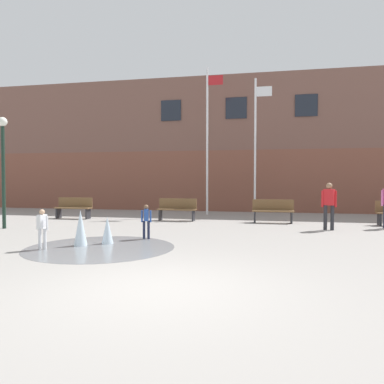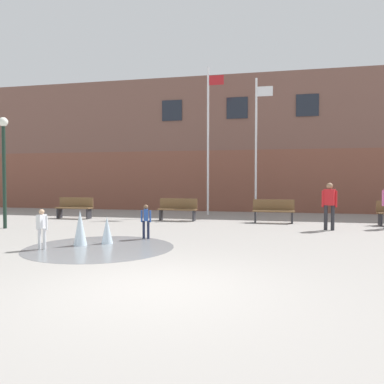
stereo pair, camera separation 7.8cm
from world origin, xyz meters
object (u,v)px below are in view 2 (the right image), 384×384
(child_in_fountain, at_px, (146,219))
(flagpole_right, at_px, (257,142))
(child_running, at_px, (42,226))
(park_bench_left_of_flagpoles, at_px, (178,209))
(lamp_post_left_lane, at_px, (4,156))
(park_bench_far_left, at_px, (75,207))
(flagpole_left, at_px, (209,136))
(adult_watching, at_px, (329,202))
(park_bench_under_left_flagpole, at_px, (274,211))

(child_in_fountain, height_order, flagpole_right, flagpole_right)
(child_running, bearing_deg, park_bench_left_of_flagpoles, 0.90)
(flagpole_right, bearing_deg, lamp_post_left_lane, -142.62)
(park_bench_far_left, height_order, flagpole_left, flagpole_left)
(park_bench_left_of_flagpoles, xyz_separation_m, flagpole_right, (3.10, 2.78, 2.95))
(flagpole_right, bearing_deg, adult_watching, -60.41)
(park_bench_under_left_flagpole, relative_size, adult_watching, 1.01)
(flagpole_left, distance_m, flagpole_right, 2.29)
(adult_watching, distance_m, flagpole_right, 5.80)
(park_bench_far_left, relative_size, park_bench_under_left_flagpole, 1.00)
(adult_watching, relative_size, child_running, 1.61)
(flagpole_left, bearing_deg, child_in_fountain, -94.19)
(flagpole_left, height_order, lamp_post_left_lane, flagpole_left)
(child_running, distance_m, lamp_post_left_lane, 5.20)
(park_bench_far_left, bearing_deg, flagpole_right, 20.64)
(park_bench_far_left, bearing_deg, flagpole_left, 28.12)
(park_bench_under_left_flagpole, bearing_deg, flagpole_right, 105.54)
(park_bench_left_of_flagpoles, xyz_separation_m, lamp_post_left_lane, (-5.28, -3.63, 2.04))
(park_bench_under_left_flagpole, height_order, child_in_fountain, child_in_fountain)
(park_bench_far_left, height_order, child_running, child_running)
(park_bench_far_left, height_order, child_in_fountain, child_in_fountain)
(child_in_fountain, height_order, child_running, same)
(child_in_fountain, bearing_deg, park_bench_under_left_flagpole, -58.39)
(park_bench_left_of_flagpoles, height_order, child_in_fountain, child_in_fountain)
(adult_watching, relative_size, lamp_post_left_lane, 0.41)
(park_bench_left_of_flagpoles, distance_m, park_bench_under_left_flagpole, 3.87)
(flagpole_left, bearing_deg, child_running, -104.63)
(child_in_fountain, relative_size, lamp_post_left_lane, 0.26)
(park_bench_under_left_flagpole, height_order, lamp_post_left_lane, lamp_post_left_lane)
(park_bench_left_of_flagpoles, height_order, flagpole_right, flagpole_right)
(child_in_fountain, xyz_separation_m, child_running, (-1.96, -2.05, 0.00))
(flagpole_right, bearing_deg, child_running, -116.44)
(park_bench_left_of_flagpoles, height_order, adult_watching, adult_watching)
(park_bench_left_of_flagpoles, distance_m, child_in_fountain, 4.80)
(park_bench_far_left, bearing_deg, park_bench_under_left_flagpole, 0.86)
(child_running, relative_size, flagpole_left, 0.14)
(park_bench_left_of_flagpoles, xyz_separation_m, adult_watching, (5.69, -1.78, 0.45))
(child_in_fountain, bearing_deg, park_bench_left_of_flagpoles, -18.22)
(park_bench_far_left, height_order, park_bench_under_left_flagpole, same)
(park_bench_far_left, height_order, adult_watching, adult_watching)
(park_bench_far_left, relative_size, flagpole_right, 0.25)
(flagpole_left, bearing_deg, park_bench_far_left, -151.88)
(park_bench_far_left, relative_size, child_in_fountain, 1.62)
(adult_watching, xyz_separation_m, flagpole_left, (-4.86, 4.55, 2.82))
(park_bench_left_of_flagpoles, height_order, lamp_post_left_lane, lamp_post_left_lane)
(park_bench_left_of_flagpoles, distance_m, flagpole_right, 5.10)
(park_bench_far_left, relative_size, park_bench_left_of_flagpoles, 1.00)
(park_bench_far_left, height_order, lamp_post_left_lane, lamp_post_left_lane)
(park_bench_left_of_flagpoles, height_order, flagpole_left, flagpole_left)
(child_running, xyz_separation_m, flagpole_right, (4.78, 9.62, 2.85))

